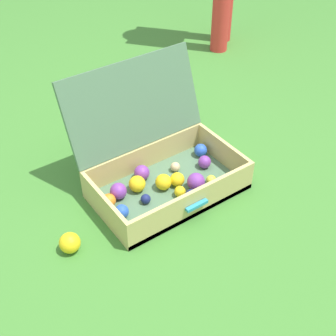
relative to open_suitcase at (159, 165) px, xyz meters
The scene contains 3 objects.
ground_plane 0.13m from the open_suitcase, 108.19° to the right, with size 16.00×16.00×0.00m, color #3D7A2D.
open_suitcase is the anchor object (origin of this frame).
stray_ball_on_grass 0.54m from the open_suitcase, 166.27° to the right, with size 0.09×0.09×0.09m, color yellow.
Camera 1 is at (-0.90, -1.32, 1.47)m, focal length 49.86 mm.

